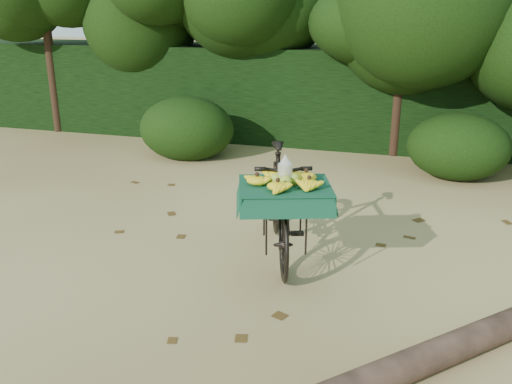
% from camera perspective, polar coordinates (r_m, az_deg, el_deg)
% --- Properties ---
extents(ground, '(80.00, 80.00, 0.00)m').
position_cam_1_polar(ground, '(5.04, 4.76, -11.07)').
color(ground, '#D5BE71').
rests_on(ground, ground).
extents(vendor_bicycle, '(1.26, 2.03, 1.17)m').
position_cam_1_polar(vendor_bicycle, '(5.61, 2.52, -1.10)').
color(vendor_bicycle, black).
rests_on(vendor_bicycle, ground).
extents(fallen_log, '(2.35, 2.42, 0.23)m').
position_cam_1_polar(fallen_log, '(4.59, 21.93, -14.15)').
color(fallen_log, brown).
rests_on(fallen_log, ground).
extents(hedge_backdrop, '(26.00, 1.80, 1.80)m').
position_cam_1_polar(hedge_backdrop, '(10.75, 12.17, 9.78)').
color(hedge_backdrop, black).
rests_on(hedge_backdrop, ground).
extents(tree_row, '(14.50, 2.00, 4.00)m').
position_cam_1_polar(tree_row, '(9.92, 8.30, 15.68)').
color(tree_row, black).
rests_on(tree_row, ground).
extents(bush_clumps, '(8.80, 1.70, 0.90)m').
position_cam_1_polar(bush_clumps, '(8.84, 14.01, 4.78)').
color(bush_clumps, black).
rests_on(bush_clumps, ground).
extents(leaf_litter, '(7.00, 7.30, 0.01)m').
position_cam_1_polar(leaf_litter, '(5.60, 6.19, -7.82)').
color(leaf_litter, '#4F3615').
rests_on(leaf_litter, ground).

